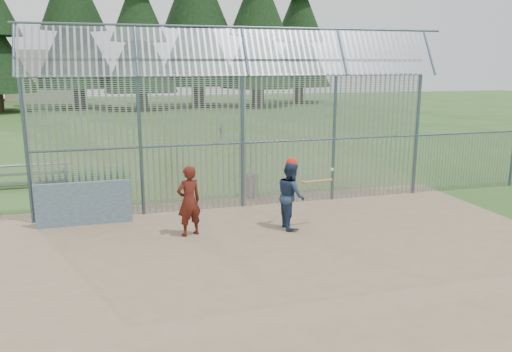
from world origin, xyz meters
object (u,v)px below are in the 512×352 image
object	(u,v)px
trash_can	(251,185)
batter	(291,195)
dugout_wall	(84,204)
bleacher	(25,175)
onlooker	(189,201)

from	to	relation	value
trash_can	batter	bearing A→B (deg)	-87.39
dugout_wall	bleacher	xyz separation A→B (m)	(-2.31, 5.35, -0.21)
dugout_wall	onlooker	distance (m)	3.10
onlooker	bleacher	world-z (taller)	onlooker
onlooker	bleacher	bearing A→B (deg)	-74.33
dugout_wall	onlooker	xyz separation A→B (m)	(2.63, -1.62, 0.31)
dugout_wall	trash_can	xyz separation A→B (m)	(5.16, 1.74, -0.24)
dugout_wall	batter	size ratio (longest dim) A/B	1.40
trash_can	onlooker	bearing A→B (deg)	-127.07
trash_can	bleacher	bearing A→B (deg)	154.22
bleacher	onlooker	bearing A→B (deg)	-54.69
trash_can	bleacher	distance (m)	8.30
dugout_wall	bleacher	bearing A→B (deg)	113.36
dugout_wall	batter	world-z (taller)	batter
dugout_wall	bleacher	world-z (taller)	dugout_wall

